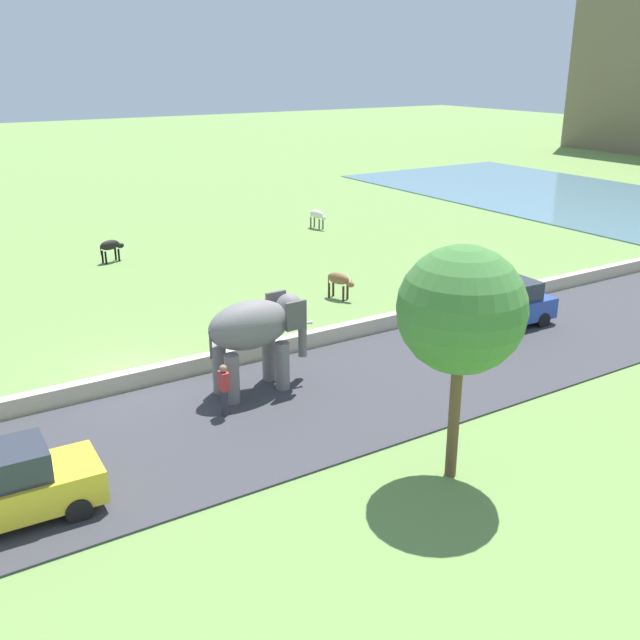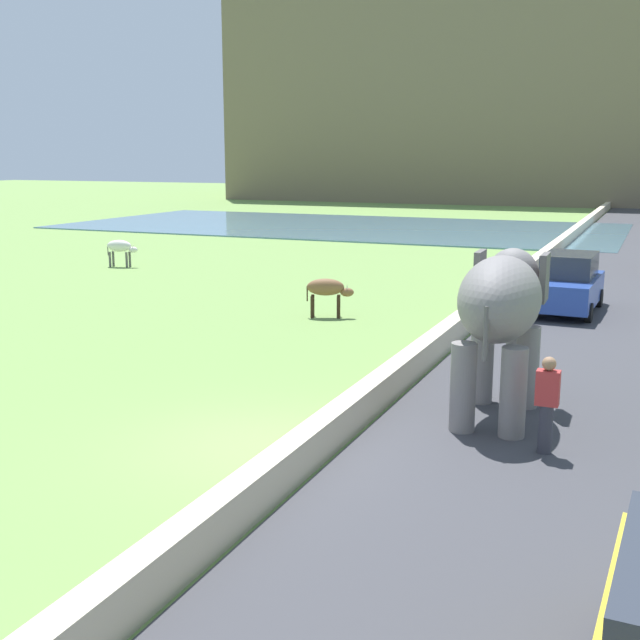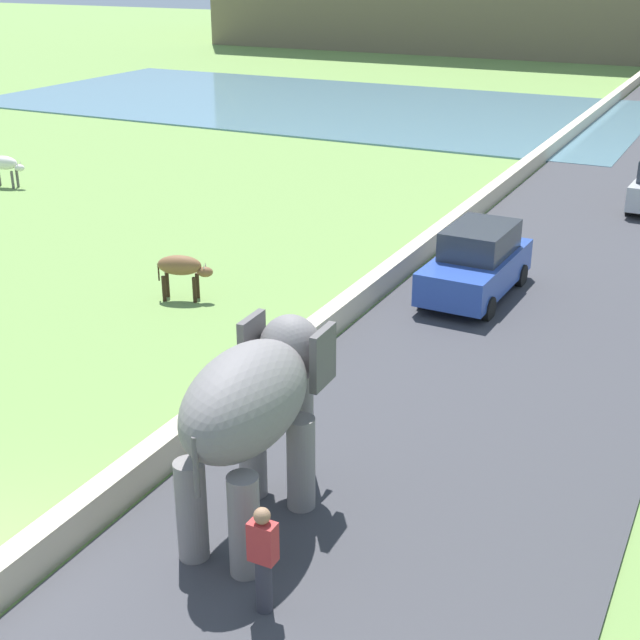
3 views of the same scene
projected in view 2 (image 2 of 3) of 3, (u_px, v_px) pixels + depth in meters
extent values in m
plane|color=#6B8E47|center=(253.00, 445.00, 13.24)|extent=(220.00, 220.00, 0.00)
cube|color=#38383D|center=(631.00, 285.00, 29.31)|extent=(7.00, 120.00, 0.06)
cube|color=beige|center=(516.00, 279.00, 28.92)|extent=(0.40, 110.00, 0.60)
cube|color=slate|center=(340.00, 226.00, 53.62)|extent=(36.00, 18.00, 0.08)
cube|color=#75664C|center=(553.00, 100.00, 85.07)|extent=(64.00, 28.00, 20.85)
ellipsoid|color=slate|center=(500.00, 299.00, 13.98)|extent=(1.48, 2.74, 1.50)
cylinder|color=slate|center=(482.00, 364.00, 15.22)|extent=(0.44, 0.44, 1.60)
cylinder|color=slate|center=(527.00, 369.00, 14.92)|extent=(0.44, 0.44, 1.60)
cylinder|color=slate|center=(463.00, 389.00, 13.62)|extent=(0.44, 0.44, 1.60)
cylinder|color=slate|center=(513.00, 394.00, 13.32)|extent=(0.44, 0.44, 1.60)
ellipsoid|color=slate|center=(512.00, 277.00, 15.24)|extent=(1.03, 0.93, 1.10)
cube|color=#575454|center=(480.00, 274.00, 15.32)|extent=(0.14, 0.70, 0.90)
cube|color=#575454|center=(544.00, 278.00, 14.89)|extent=(0.14, 0.70, 0.90)
cylinder|color=slate|center=(514.00, 318.00, 15.85)|extent=(0.28, 0.28, 1.50)
cone|color=silver|center=(503.00, 295.00, 15.77)|extent=(0.14, 0.56, 0.17)
cone|color=silver|center=(526.00, 297.00, 15.62)|extent=(0.14, 0.56, 0.17)
cylinder|color=#575454|center=(486.00, 334.00, 12.85)|extent=(0.08, 0.08, 0.90)
cylinder|color=#33333D|center=(545.00, 431.00, 12.67)|extent=(0.22, 0.22, 0.85)
cube|color=#B73333|center=(548.00, 388.00, 12.52)|extent=(0.36, 0.22, 0.56)
sphere|color=#997051|center=(549.00, 364.00, 12.45)|extent=(0.22, 0.22, 0.22)
cube|color=#2D4CA8|center=(567.00, 291.00, 24.13)|extent=(1.83, 4.05, 0.80)
cube|color=#2D333D|center=(570.00, 265.00, 24.15)|extent=(1.51, 2.25, 0.70)
cylinder|color=black|center=(589.00, 313.00, 22.72)|extent=(0.20, 0.61, 0.60)
cylinder|color=black|center=(531.00, 309.00, 23.39)|extent=(0.20, 0.61, 0.60)
cylinder|color=black|center=(599.00, 299.00, 25.03)|extent=(0.20, 0.61, 0.60)
cylinder|color=black|center=(546.00, 295.00, 25.70)|extent=(0.20, 0.61, 0.60)
cylinder|color=black|center=(614.00, 619.00, 7.75)|extent=(0.20, 0.61, 0.60)
ellipsoid|color=silver|center=(119.00, 246.00, 34.20)|extent=(1.16, 0.64, 0.50)
cylinder|color=#595753|center=(130.00, 259.00, 34.38)|extent=(0.10, 0.10, 0.65)
cylinder|color=#595753|center=(127.00, 260.00, 34.09)|extent=(0.10, 0.10, 0.65)
cylinder|color=#595753|center=(113.00, 259.00, 34.55)|extent=(0.10, 0.10, 0.65)
cylinder|color=#595753|center=(110.00, 259.00, 34.25)|extent=(0.10, 0.10, 0.65)
ellipsoid|color=silver|center=(133.00, 250.00, 34.10)|extent=(0.44, 0.31, 0.26)
cone|color=beige|center=(134.00, 246.00, 34.15)|extent=(0.04, 0.04, 0.12)
cone|color=beige|center=(132.00, 246.00, 33.98)|extent=(0.04, 0.04, 0.12)
cylinder|color=#595753|center=(108.00, 250.00, 34.36)|extent=(0.04, 0.04, 0.45)
ellipsoid|color=brown|center=(326.00, 287.00, 23.52)|extent=(1.18, 0.79, 0.50)
cylinder|color=#302014|center=(339.00, 305.00, 23.77)|extent=(0.10, 0.10, 0.65)
cylinder|color=#302014|center=(338.00, 307.00, 23.47)|extent=(0.10, 0.10, 0.65)
cylinder|color=#302014|center=(313.00, 305.00, 23.81)|extent=(0.10, 0.10, 0.65)
cylinder|color=#302014|center=(312.00, 307.00, 23.51)|extent=(0.10, 0.10, 0.65)
ellipsoid|color=brown|center=(347.00, 292.00, 23.52)|extent=(0.46, 0.36, 0.26)
cone|color=beige|center=(347.00, 286.00, 23.57)|extent=(0.04, 0.04, 0.12)
cone|color=beige|center=(347.00, 287.00, 23.40)|extent=(0.04, 0.04, 0.12)
cylinder|color=#302014|center=(307.00, 294.00, 23.59)|extent=(0.04, 0.04, 0.45)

